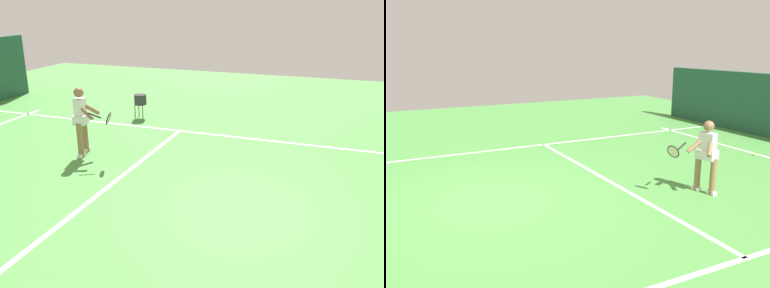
{
  "view_description": "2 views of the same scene",
  "coord_description": "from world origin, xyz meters",
  "views": [
    {
      "loc": [
        5.91,
        1.15,
        3.38
      ],
      "look_at": [
        -0.98,
        -1.33,
        0.78
      ],
      "focal_mm": 38.52,
      "sensor_mm": 36.0,
      "label": 1
    },
    {
      "loc": [
        -7.63,
        1.86,
        3.03
      ],
      "look_at": [
        -0.62,
        -1.66,
        1.13
      ],
      "focal_mm": 37.82,
      "sensor_mm": 36.0,
      "label": 2
    }
  ],
  "objects": [
    {
      "name": "sideline_right_marking",
      "position": [
        3.95,
        0.0,
        0.0
      ],
      "size": [
        0.1,
        18.58,
        0.01
      ],
      "primitive_type": "cube",
      "color": "white",
      "rests_on": "ground"
    },
    {
      "name": "tennis_ball_near",
      "position": [
        0.04,
        -7.61,
        0.03
      ],
      "size": [
        0.07,
        0.07,
        0.07
      ],
      "primitive_type": "sphere",
      "color": "#D1E533",
      "rests_on": "ground"
    },
    {
      "name": "tennis_player",
      "position": [
        -1.58,
        -4.15,
        0.85
      ],
      "size": [
        0.66,
        1.07,
        1.55
      ],
      "color": "#8C6647",
      "rests_on": "ground"
    },
    {
      "name": "ground_plane",
      "position": [
        0.0,
        0.0,
        0.0
      ],
      "size": [
        26.75,
        26.75,
        0.0
      ],
      "primitive_type": "plane",
      "color": "#4C9342"
    },
    {
      "name": "service_line_marking",
      "position": [
        0.0,
        -2.75,
        0.0
      ],
      "size": [
        7.89,
        0.1,
        0.01
      ],
      "primitive_type": "cube",
      "color": "white",
      "rests_on": "ground"
    },
    {
      "name": "baseline_marking",
      "position": [
        0.0,
        -7.79,
        0.0
      ],
      "size": [
        8.89,
        0.1,
        0.01
      ],
      "primitive_type": "cube",
      "color": "white",
      "rests_on": "ground"
    }
  ]
}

